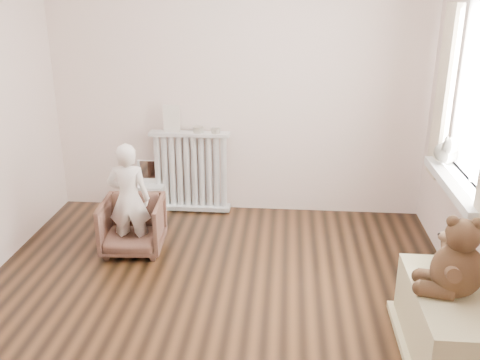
# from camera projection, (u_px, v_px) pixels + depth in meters

# --- Properties ---
(floor) EXTENTS (3.60, 3.60, 0.01)m
(floor) POSITION_uv_depth(u_px,v_px,m) (213.00, 306.00, 3.81)
(floor) COLOR black
(floor) RESTS_ON ground
(back_wall) EXTENTS (3.60, 0.02, 2.60)m
(back_wall) POSITION_uv_depth(u_px,v_px,m) (237.00, 81.00, 5.04)
(back_wall) COLOR white
(back_wall) RESTS_ON ground
(front_wall) EXTENTS (3.60, 0.02, 2.60)m
(front_wall) POSITION_uv_depth(u_px,v_px,m) (128.00, 276.00, 1.68)
(front_wall) COLOR white
(front_wall) RESTS_ON ground
(window_sill) EXTENTS (0.22, 1.10, 0.06)m
(window_sill) POSITION_uv_depth(u_px,v_px,m) (459.00, 185.00, 3.65)
(window_sill) COLOR silver
(window_sill) RESTS_ON right_wall
(curtain_right) EXTENTS (0.06, 0.26, 1.30)m
(curtain_right) POSITION_uv_depth(u_px,v_px,m) (444.00, 93.00, 4.00)
(curtain_right) COLOR beige
(curtain_right) RESTS_ON right_wall
(radiator) EXTENTS (0.78, 0.15, 0.82)m
(radiator) POSITION_uv_depth(u_px,v_px,m) (191.00, 174.00, 5.28)
(radiator) COLOR silver
(radiator) RESTS_ON floor
(paper_doll) EXTENTS (0.16, 0.01, 0.26)m
(paper_doll) POSITION_uv_depth(u_px,v_px,m) (172.00, 119.00, 5.10)
(paper_doll) COLOR beige
(paper_doll) RESTS_ON radiator
(tin_a) EXTENTS (0.10, 0.10, 0.06)m
(tin_a) POSITION_uv_depth(u_px,v_px,m) (198.00, 130.00, 5.12)
(tin_a) COLOR #A59E8C
(tin_a) RESTS_ON radiator
(tin_b) EXTENTS (0.08, 0.08, 0.05)m
(tin_b) POSITION_uv_depth(u_px,v_px,m) (216.00, 131.00, 5.10)
(tin_b) COLOR #A59E8C
(tin_b) RESTS_ON radiator
(toy_vanity) EXTENTS (0.33, 0.23, 0.52)m
(toy_vanity) POSITION_uv_depth(u_px,v_px,m) (148.00, 185.00, 5.33)
(toy_vanity) COLOR silver
(toy_vanity) RESTS_ON floor
(armchair) EXTENTS (0.53, 0.55, 0.47)m
(armchair) POSITION_uv_depth(u_px,v_px,m) (133.00, 226.00, 4.53)
(armchair) COLOR brown
(armchair) RESTS_ON floor
(child) EXTENTS (0.36, 0.25, 0.95)m
(child) POSITION_uv_depth(u_px,v_px,m) (129.00, 199.00, 4.39)
(child) COLOR white
(child) RESTS_ON armchair
(toy_bench) EXTENTS (0.50, 0.94, 0.44)m
(toy_bench) POSITION_uv_depth(u_px,v_px,m) (452.00, 328.00, 3.24)
(toy_bench) COLOR beige
(toy_bench) RESTS_ON floor
(teddy_bear) EXTENTS (0.44, 0.37, 0.48)m
(teddy_bear) POSITION_uv_depth(u_px,v_px,m) (459.00, 259.00, 3.07)
(teddy_bear) COLOR #342112
(teddy_bear) RESTS_ON toy_bench
(plush_cat) EXTENTS (0.18, 0.28, 0.23)m
(plush_cat) POSITION_uv_depth(u_px,v_px,m) (446.00, 151.00, 3.95)
(plush_cat) COLOR #6B665B
(plush_cat) RESTS_ON window_sill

